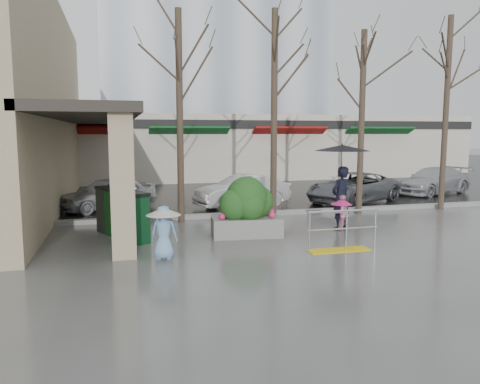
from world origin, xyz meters
name	(u,v)px	position (x,y,z in m)	size (l,w,h in m)	color
ground	(274,243)	(0.00, 0.00, 0.00)	(120.00, 120.00, 0.00)	#51514F
street_asphalt	(175,173)	(0.00, 22.00, 0.01)	(120.00, 36.00, 0.01)	black
curb	(237,215)	(0.00, 4.00, 0.07)	(120.00, 0.30, 0.15)	gray
canopy_slab	(95,115)	(-4.80, 8.00, 3.62)	(2.80, 18.00, 0.25)	#2D2823
pillar_front	(122,184)	(-3.90, -0.50, 1.75)	(0.55, 0.55, 3.50)	tan
pillar_back	(120,165)	(-3.90, 6.00, 1.75)	(0.55, 0.55, 3.50)	tan
storefront_row	(213,147)	(2.00, 17.97, 2.01)	(34.00, 6.74, 4.00)	beige
office_tower	(207,22)	(4.00, 30.00, 12.50)	(18.00, 12.00, 25.00)	#8C99A8
handrail	(341,236)	(1.36, -1.20, 0.38)	(1.90, 0.50, 1.03)	yellow
tree_west	(179,64)	(-2.00, 3.60, 5.08)	(3.20, 3.20, 6.80)	#382B21
tree_midwest	(275,63)	(1.20, 3.60, 5.23)	(3.20, 3.20, 7.00)	#382B21
tree_mideast	(363,77)	(4.50, 3.60, 4.86)	(3.20, 3.20, 6.50)	#382B21
tree_east	(448,66)	(8.00, 3.60, 5.38)	(3.20, 3.20, 7.20)	#382B21
woman	(341,176)	(2.51, 1.15, 1.64)	(1.67, 1.67, 2.61)	black
child_pink	(341,210)	(2.48, 1.03, 0.62)	(0.65, 0.65, 1.07)	pink
child_blue	(164,226)	(-3.00, -0.87, 0.77)	(0.82, 0.82, 1.26)	#72A2CC
planter	(247,208)	(-0.48, 0.99, 0.82)	(2.05, 1.21, 1.71)	gray
news_boxes	(122,213)	(-3.92, 1.73, 0.68)	(1.50, 2.45, 1.36)	#0D3D1D
car_a	(108,193)	(-4.38, 6.74, 0.63)	(1.49, 3.70, 1.26)	silver
car_b	(243,191)	(0.79, 6.12, 0.63)	(1.33, 3.82, 1.26)	silver
car_c	(353,188)	(5.55, 6.00, 0.63)	(2.09, 4.53, 1.26)	slate
car_d	(433,181)	(10.63, 7.58, 0.63)	(1.77, 4.34, 1.26)	#B1B1B6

